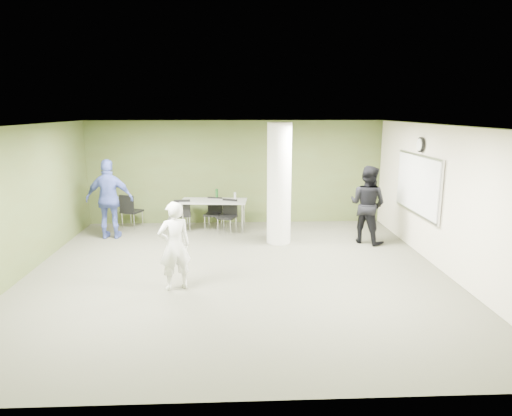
{
  "coord_description": "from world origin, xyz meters",
  "views": [
    {
      "loc": [
        -0.0,
        -8.36,
        3.08
      ],
      "look_at": [
        0.42,
        1.0,
        1.05
      ],
      "focal_mm": 32.0,
      "sensor_mm": 36.0,
      "label": 1
    }
  ],
  "objects_px": {
    "woman_white": "(174,246)",
    "man_blue": "(110,199)",
    "chair_back_left": "(130,209)",
    "folding_table": "(214,202)",
    "man_black": "(367,205)"
  },
  "relations": [
    {
      "from": "woman_white",
      "to": "man_blue",
      "type": "bearing_deg",
      "value": -83.32
    },
    {
      "from": "chair_back_left",
      "to": "man_blue",
      "type": "xyz_separation_m",
      "value": [
        -0.26,
        -0.91,
        0.43
      ]
    },
    {
      "from": "folding_table",
      "to": "chair_back_left",
      "type": "xyz_separation_m",
      "value": [
        -2.22,
        0.29,
        -0.22
      ]
    },
    {
      "from": "folding_table",
      "to": "man_blue",
      "type": "xyz_separation_m",
      "value": [
        -2.48,
        -0.62,
        0.22
      ]
    },
    {
      "from": "folding_table",
      "to": "chair_back_left",
      "type": "distance_m",
      "value": 2.25
    },
    {
      "from": "folding_table",
      "to": "man_black",
      "type": "distance_m",
      "value": 3.85
    },
    {
      "from": "folding_table",
      "to": "woman_white",
      "type": "distance_m",
      "value": 3.98
    },
    {
      "from": "folding_table",
      "to": "man_black",
      "type": "bearing_deg",
      "value": -14.11
    },
    {
      "from": "woman_white",
      "to": "man_blue",
      "type": "height_order",
      "value": "man_blue"
    },
    {
      "from": "folding_table",
      "to": "woman_white",
      "type": "bearing_deg",
      "value": -91.98
    },
    {
      "from": "woman_white",
      "to": "folding_table",
      "type": "bearing_deg",
      "value": -121.22
    },
    {
      "from": "man_blue",
      "to": "folding_table",
      "type": "bearing_deg",
      "value": -164.46
    },
    {
      "from": "folding_table",
      "to": "woman_white",
      "type": "xyz_separation_m",
      "value": [
        -0.5,
        -3.95,
        0.03
      ]
    },
    {
      "from": "man_black",
      "to": "man_blue",
      "type": "relative_size",
      "value": 0.95
    },
    {
      "from": "man_blue",
      "to": "woman_white",
      "type": "bearing_deg",
      "value": 122.26
    }
  ]
}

